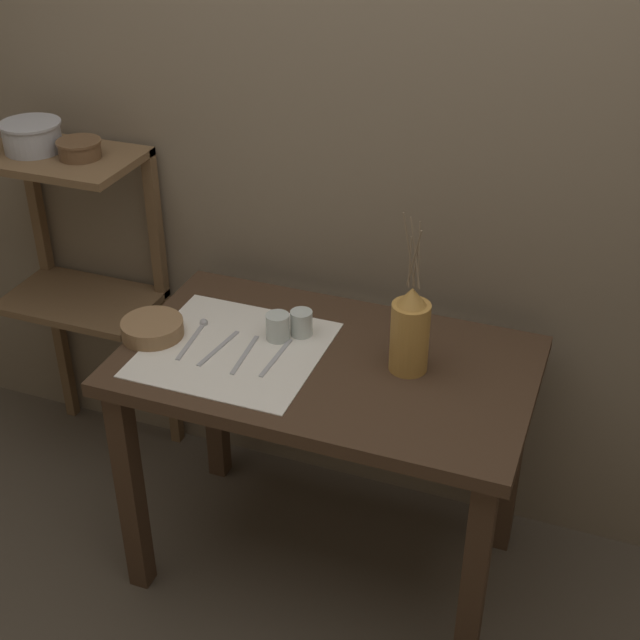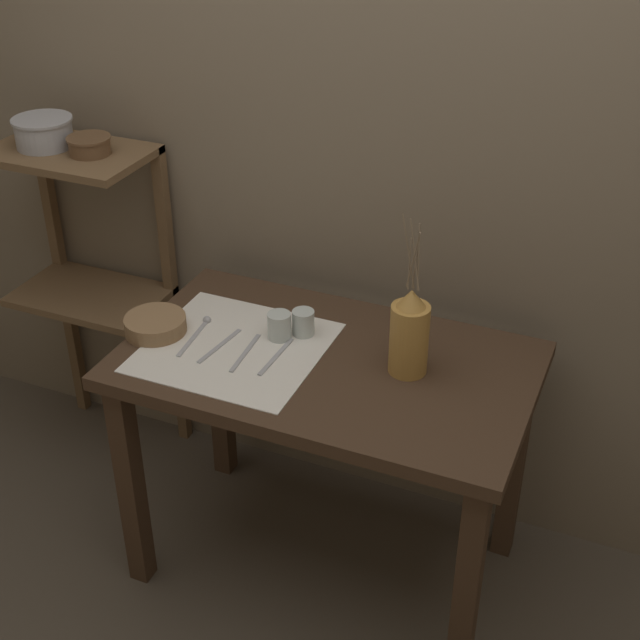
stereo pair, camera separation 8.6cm
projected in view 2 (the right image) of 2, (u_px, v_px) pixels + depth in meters
name	position (u px, v px, depth m)	size (l,w,h in m)	color
ground_plane	(325.00, 561.00, 2.79)	(12.00, 12.00, 0.00)	brown
stone_wall_back	(387.00, 150.00, 2.51)	(7.00, 0.06, 2.40)	#7A6B56
wooden_table	(326.00, 395.00, 2.45)	(1.11, 0.66, 0.76)	#422D1E
wooden_shelf_unit	(91.00, 247.00, 2.91)	(0.49, 0.31, 1.13)	brown
linen_cloth	(235.00, 347.00, 2.44)	(0.48, 0.46, 0.00)	white
pitcher_with_flowers	(409.00, 334.00, 2.29)	(0.10, 0.10, 0.45)	#B7843D
wooden_bowl	(155.00, 325.00, 2.50)	(0.17, 0.17, 0.05)	#8E6B47
glass_tumbler_near	(279.00, 326.00, 2.46)	(0.07, 0.07, 0.08)	silver
glass_tumbler_far	(303.00, 322.00, 2.48)	(0.06, 0.06, 0.07)	silver
spoon_inner	(201.00, 327.00, 2.52)	(0.04, 0.20, 0.02)	#A8A8AD
fork_outer	(220.00, 346.00, 2.44)	(0.04, 0.19, 0.00)	#A8A8AD
knife_center	(245.00, 353.00, 2.41)	(0.03, 0.19, 0.00)	#A8A8AD
fork_inner	(276.00, 357.00, 2.39)	(0.02, 0.19, 0.00)	#A8A8AD
metal_pot_large	(44.00, 131.00, 2.70)	(0.18, 0.18, 0.09)	#A8A8AD
metal_pot_small	(89.00, 144.00, 2.65)	(0.13, 0.13, 0.05)	brown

